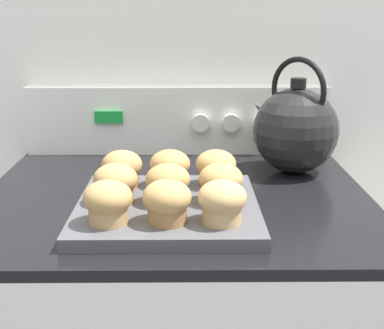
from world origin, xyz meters
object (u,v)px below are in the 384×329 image
at_px(muffin_r0_c2, 222,202).
at_px(muffin_r2_c1, 170,168).
at_px(muffin_r2_c0, 122,168).
at_px(muffin_pan, 168,208).
at_px(muffin_r0_c1, 167,201).
at_px(muffin_r1_c1, 168,183).
at_px(muffin_r2_c2, 216,168).
at_px(muffin_r0_c0, 108,202).
at_px(tea_kettle, 295,129).
at_px(muffin_r1_c0, 116,183).
at_px(muffin_r1_c2, 221,183).

bearing_deg(muffin_r0_c2, muffin_r2_c1, 115.11).
bearing_deg(muffin_r2_c0, muffin_pan, -45.31).
distance_m(muffin_r0_c1, muffin_r1_c1, 0.09).
bearing_deg(muffin_r2_c2, muffin_r0_c1, -115.23).
height_order(muffin_r0_c1, muffin_r1_c1, same).
xyz_separation_m(muffin_r0_c0, tea_kettle, (0.35, 0.34, 0.04)).
relative_size(muffin_r0_c1, muffin_r2_c0, 1.00).
height_order(muffin_r0_c1, muffin_r2_c0, same).
relative_size(muffin_r0_c2, muffin_r1_c0, 1.00).
bearing_deg(muffin_r2_c2, muffin_r2_c0, -179.11).
distance_m(muffin_r1_c1, muffin_r2_c1, 0.09).
xyz_separation_m(muffin_r1_c1, tea_kettle, (0.26, 0.25, 0.04)).
distance_m(muffin_r0_c2, muffin_r1_c0, 0.19).
xyz_separation_m(muffin_r1_c0, muffin_r2_c0, (0.00, 0.08, 0.00)).
bearing_deg(muffin_r2_c2, muffin_r0_c0, -134.05).
height_order(muffin_r2_c2, tea_kettle, tea_kettle).
xyz_separation_m(muffin_r1_c1, muffin_r2_c2, (0.08, 0.09, 0.00)).
xyz_separation_m(muffin_r0_c2, muffin_r1_c0, (-0.17, 0.09, 0.00)).
relative_size(muffin_r1_c0, muffin_r2_c2, 1.00).
bearing_deg(tea_kettle, muffin_r1_c2, -124.66).
relative_size(muffin_r0_c0, muffin_r0_c1, 1.00).
distance_m(muffin_r0_c1, muffin_r2_c2, 0.19).
relative_size(muffin_r0_c1, muffin_r0_c2, 1.00).
distance_m(muffin_pan, muffin_r2_c0, 0.13).
distance_m(muffin_r0_c2, muffin_r1_c1, 0.12).
distance_m(muffin_r2_c1, tea_kettle, 0.30).
xyz_separation_m(muffin_pan, muffin_r0_c2, (0.09, -0.09, 0.04)).
bearing_deg(muffin_r0_c2, tea_kettle, 62.69).
bearing_deg(muffin_r0_c1, muffin_r0_c2, -1.44).
height_order(muffin_r1_c1, muffin_r2_c2, same).
bearing_deg(muffin_r1_c1, muffin_r1_c2, 1.50).
relative_size(muffin_r0_c0, muffin_r2_c2, 1.00).
bearing_deg(muffin_pan, muffin_r1_c2, 1.00).
bearing_deg(muffin_pan, muffin_r0_c0, -134.32).
height_order(muffin_r0_c1, muffin_r1_c0, same).
xyz_separation_m(muffin_r1_c2, tea_kettle, (0.17, 0.25, 0.04)).
distance_m(muffin_r1_c0, muffin_r2_c0, 0.08).
height_order(muffin_r0_c2, muffin_r1_c1, same).
distance_m(muffin_r2_c0, muffin_r2_c2, 0.17).
bearing_deg(muffin_r0_c0, tea_kettle, 44.21).
distance_m(muffin_r1_c0, muffin_r2_c1, 0.12).
bearing_deg(muffin_r1_c2, muffin_r0_c0, -152.86).
height_order(muffin_r1_c0, muffin_r2_c0, same).
bearing_deg(muffin_r2_c1, muffin_r0_c0, -116.19).
xyz_separation_m(muffin_r0_c0, muffin_r2_c0, (0.00, 0.18, 0.00)).
bearing_deg(muffin_pan, muffin_r2_c1, 89.00).
height_order(muffin_r0_c0, muffin_r1_c0, same).
height_order(muffin_r1_c2, muffin_r2_c2, same).
bearing_deg(tea_kettle, muffin_r1_c1, -136.12).
distance_m(muffin_r1_c2, tea_kettle, 0.30).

